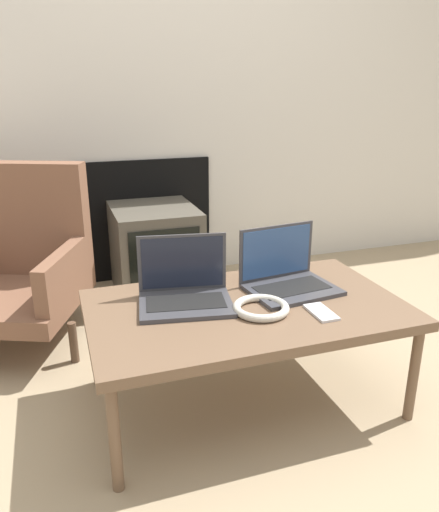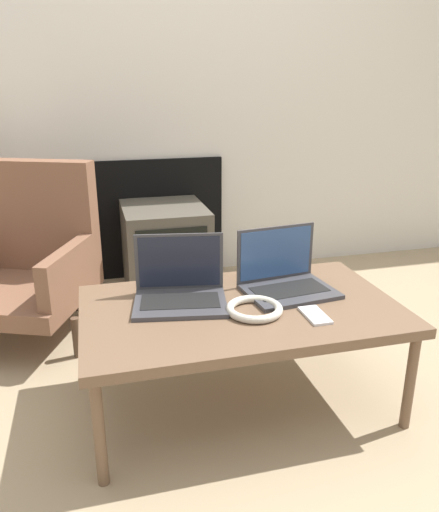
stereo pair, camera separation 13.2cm
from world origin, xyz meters
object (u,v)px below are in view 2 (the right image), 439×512
laptop_left (180,288)px  phone (315,315)px  headphones (254,309)px  armchair (25,254)px  laptop_right (284,277)px  tv (165,249)px

laptop_left → phone: 0.49m
headphones → armchair: bearing=132.7°
laptop_left → laptop_right: (0.40, 0.00, 0.00)m
laptop_left → tv: size_ratio=0.69×
laptop_right → armchair: (-1.01, 0.74, -0.06)m
laptop_right → headphones: size_ratio=1.79×
phone → tv: size_ratio=0.27×
phone → tv: (-0.32, 1.29, -0.15)m
laptop_left → armchair: armchair is taller
armchair → laptop_right: bearing=-13.3°
phone → armchair: bearing=136.1°
armchair → headphones: bearing=-24.4°
laptop_right → tv: laptop_right is taller
laptop_left → armchair: size_ratio=0.45×
headphones → armchair: 1.23m
laptop_right → armchair: 1.26m
laptop_right → tv: bearing=99.3°
laptop_right → phone: (0.01, -0.25, -0.04)m
laptop_right → tv: (-0.30, 1.04, -0.20)m
phone → armchair: (-1.03, 0.99, -0.02)m
laptop_right → phone: size_ratio=2.54×
laptop_right → laptop_left: bearing=173.2°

